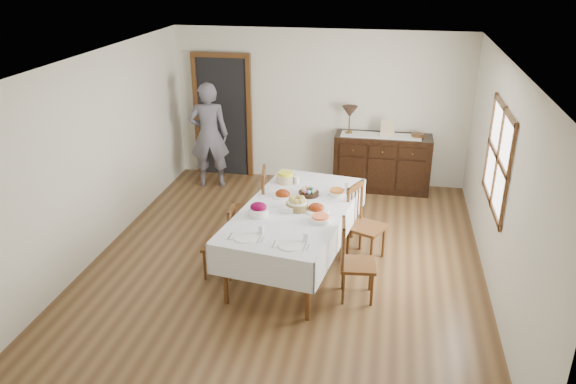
% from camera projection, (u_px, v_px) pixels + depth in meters
% --- Properties ---
extents(ground, '(6.00, 6.00, 0.00)m').
position_uv_depth(ground, '(287.00, 262.00, 7.33)').
color(ground, brown).
extents(room_shell, '(5.02, 6.02, 2.65)m').
position_uv_depth(room_shell, '(281.00, 131.00, 7.09)').
color(room_shell, silver).
rests_on(room_shell, ground).
extents(dining_table, '(1.59, 2.59, 0.84)m').
position_uv_depth(dining_table, '(296.00, 215.00, 6.93)').
color(dining_table, silver).
rests_on(dining_table, ground).
extents(chair_left_near, '(0.41, 0.41, 0.92)m').
position_uv_depth(chair_left_near, '(222.00, 241.00, 6.88)').
color(chair_left_near, '#4F2D14').
rests_on(chair_left_near, ground).
extents(chair_left_far, '(0.53, 0.53, 1.10)m').
position_uv_depth(chair_left_far, '(253.00, 207.00, 7.56)').
color(chair_left_far, '#4F2D14').
rests_on(chair_left_far, ground).
extents(chair_right_near, '(0.44, 0.44, 0.96)m').
position_uv_depth(chair_right_near, '(354.00, 260.00, 6.40)').
color(chair_right_near, '#4F2D14').
rests_on(chair_right_near, ground).
extents(chair_right_far, '(0.56, 0.56, 1.01)m').
position_uv_depth(chair_right_far, '(363.00, 222.00, 7.24)').
color(chair_right_far, '#4F2D14').
rests_on(chair_right_far, ground).
extents(sideboard, '(1.58, 0.57, 0.95)m').
position_uv_depth(sideboard, '(382.00, 163.00, 9.41)').
color(sideboard, black).
rests_on(sideboard, ground).
extents(person, '(0.68, 0.53, 1.92)m').
position_uv_depth(person, '(209.00, 132.00, 9.39)').
color(person, '#5B5865').
rests_on(person, ground).
extents(bread_basket, '(0.27, 0.27, 0.17)m').
position_uv_depth(bread_basket, '(297.00, 204.00, 6.81)').
color(bread_basket, olive).
rests_on(bread_basket, dining_table).
extents(egg_basket, '(0.27, 0.27, 0.10)m').
position_uv_depth(egg_basket, '(309.00, 192.00, 7.23)').
color(egg_basket, black).
rests_on(egg_basket, dining_table).
extents(ham_platter_a, '(0.27, 0.27, 0.11)m').
position_uv_depth(ham_platter_a, '(283.00, 194.00, 7.20)').
color(ham_platter_a, white).
rests_on(ham_platter_a, dining_table).
extents(ham_platter_b, '(0.31, 0.31, 0.11)m').
position_uv_depth(ham_platter_b, '(316.00, 208.00, 6.80)').
color(ham_platter_b, white).
rests_on(ham_platter_b, dining_table).
extents(beet_bowl, '(0.25, 0.25, 0.16)m').
position_uv_depth(beet_bowl, '(259.00, 210.00, 6.66)').
color(beet_bowl, white).
rests_on(beet_bowl, dining_table).
extents(carrot_bowl, '(0.20, 0.20, 0.09)m').
position_uv_depth(carrot_bowl, '(337.00, 193.00, 7.22)').
color(carrot_bowl, white).
rests_on(carrot_bowl, dining_table).
extents(pineapple_bowl, '(0.26, 0.26, 0.14)m').
position_uv_depth(pineapple_bowl, '(286.00, 178.00, 7.64)').
color(pineapple_bowl, '#C9B38A').
rests_on(pineapple_bowl, dining_table).
extents(casserole_dish, '(0.25, 0.25, 0.08)m').
position_uv_depth(casserole_dish, '(320.00, 219.00, 6.52)').
color(casserole_dish, white).
rests_on(casserole_dish, dining_table).
extents(butter_dish, '(0.15, 0.11, 0.07)m').
position_uv_depth(butter_dish, '(288.00, 210.00, 6.75)').
color(butter_dish, white).
rests_on(butter_dish, dining_table).
extents(setting_left, '(0.44, 0.31, 0.10)m').
position_uv_depth(setting_left, '(250.00, 235.00, 6.18)').
color(setting_left, white).
rests_on(setting_left, dining_table).
extents(setting_right, '(0.44, 0.31, 0.10)m').
position_uv_depth(setting_right, '(295.00, 242.00, 6.02)').
color(setting_right, white).
rests_on(setting_right, dining_table).
extents(glass_far_a, '(0.07, 0.07, 0.10)m').
position_uv_depth(glass_far_a, '(297.00, 180.00, 7.58)').
color(glass_far_a, white).
rests_on(glass_far_a, dining_table).
extents(glass_far_b, '(0.06, 0.06, 0.11)m').
position_uv_depth(glass_far_b, '(347.00, 186.00, 7.39)').
color(glass_far_b, white).
rests_on(glass_far_b, dining_table).
extents(runner, '(1.30, 0.35, 0.01)m').
position_uv_depth(runner, '(381.00, 136.00, 9.20)').
color(runner, white).
rests_on(runner, sideboard).
extents(table_lamp, '(0.26, 0.26, 0.46)m').
position_uv_depth(table_lamp, '(350.00, 113.00, 9.19)').
color(table_lamp, brown).
rests_on(table_lamp, sideboard).
extents(picture_frame, '(0.22, 0.08, 0.28)m').
position_uv_depth(picture_frame, '(388.00, 129.00, 9.08)').
color(picture_frame, tan).
rests_on(picture_frame, sideboard).
extents(deco_bowl, '(0.20, 0.20, 0.06)m').
position_uv_depth(deco_bowl, '(418.00, 135.00, 9.14)').
color(deco_bowl, '#4F2D14').
rests_on(deco_bowl, sideboard).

